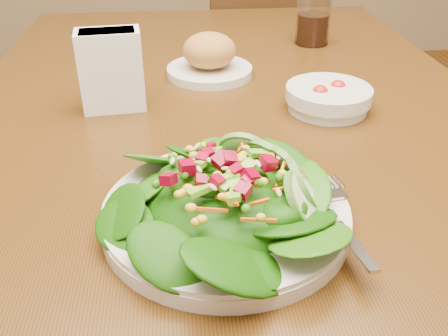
{
  "coord_description": "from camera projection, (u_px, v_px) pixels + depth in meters",
  "views": [
    {
      "loc": [
        -0.09,
        -0.72,
        1.1
      ],
      "look_at": [
        -0.04,
        -0.26,
        0.81
      ],
      "focal_mm": 40.0,
      "sensor_mm": 36.0,
      "label": 1
    }
  ],
  "objects": [
    {
      "name": "bread_plate",
      "position": [
        209.0,
        58.0,
        0.94
      ],
      "size": [
        0.16,
        0.16,
        0.08
      ],
      "color": "silver",
      "rests_on": "dining_table"
    },
    {
      "name": "drinking_glass",
      "position": [
        313.0,
        18.0,
        1.1
      ],
      "size": [
        0.08,
        0.08,
        0.13
      ],
      "color": "silver",
      "rests_on": "dining_table"
    },
    {
      "name": "dining_table",
      "position": [
        233.0,
        170.0,
        0.86
      ],
      "size": [
        0.9,
        1.4,
        0.75
      ],
      "color": "#492D0D",
      "rests_on": "ground_plane"
    },
    {
      "name": "chair_far",
      "position": [
        260.0,
        69.0,
        1.81
      ],
      "size": [
        0.42,
        0.43,
        0.88
      ],
      "rotation": [
        0.0,
        0.0,
        3.19
      ],
      "color": "#462B15",
      "rests_on": "ground_plane"
    },
    {
      "name": "salad_plate",
      "position": [
        234.0,
        200.0,
        0.55
      ],
      "size": [
        0.28,
        0.28,
        0.08
      ],
      "rotation": [
        0.0,
        0.0,
        0.3
      ],
      "color": "silver",
      "rests_on": "dining_table"
    },
    {
      "name": "tomato_bowl",
      "position": [
        328.0,
        98.0,
        0.82
      ],
      "size": [
        0.14,
        0.14,
        0.05
      ],
      "color": "silver",
      "rests_on": "dining_table"
    },
    {
      "name": "napkin_holder",
      "position": [
        111.0,
        68.0,
        0.8
      ],
      "size": [
        0.1,
        0.06,
        0.13
      ],
      "rotation": [
        0.0,
        0.0,
        0.1
      ],
      "color": "white",
      "rests_on": "dining_table"
    }
  ]
}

